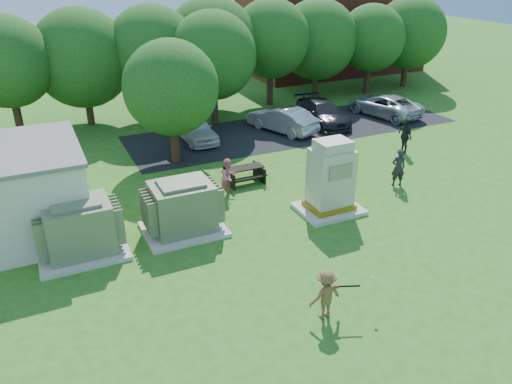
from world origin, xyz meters
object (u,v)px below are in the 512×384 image
car_dark (322,113)px  car_silver_b (384,105)px  transformer_left (80,229)px  generator_cabinet (331,181)px  car_silver_a (282,119)px  batter (325,295)px  person_at_picnic (228,177)px  picnic_table (244,173)px  person_walking_right (405,136)px  person_by_generator (398,168)px  car_white (195,128)px  transformer_right (183,208)px

car_dark → car_silver_b: size_ratio=0.98×
transformer_left → generator_cabinet: generator_cabinet is taller
car_silver_a → car_silver_b: bearing=159.6°
transformer_left → generator_cabinet: size_ratio=0.98×
batter → car_dark: bearing=-124.6°
person_at_picnic → transformer_left: bearing=-179.2°
person_at_picnic → car_silver_a: (6.11, 6.60, -0.09)m
picnic_table → generator_cabinet: bearing=-63.9°
transformer_left → person_walking_right: bearing=10.4°
person_by_generator → car_silver_a: bearing=-64.5°
transformer_left → car_silver_a: size_ratio=0.67×
car_white → car_silver_b: bearing=-4.9°
transformer_right → picnic_table: bearing=38.9°
transformer_left → picnic_table: transformer_left is taller
person_walking_right → generator_cabinet: bearing=-55.0°
car_dark → car_silver_b: (4.57, -0.20, -0.02)m
person_at_picnic → car_dark: size_ratio=0.34×
transformer_left → car_silver_a: (12.60, 8.89, -0.23)m
generator_cabinet → person_walking_right: (7.18, 4.01, -0.41)m
car_silver_b → car_dark: bearing=-16.4°
car_silver_a → person_at_picnic: bearing=26.4°
person_at_picnic → person_walking_right: person_walking_right is taller
car_silver_a → car_dark: bearing=164.1°
car_white → car_silver_a: (5.18, -0.69, 0.05)m
transformer_right → batter: size_ratio=1.92×
picnic_table → person_walking_right: bearing=-0.4°
car_white → transformer_right: bearing=-113.3°
car_silver_a → car_dark: 2.92m
picnic_table → batter: bearing=-100.1°
car_white → transformer_left: bearing=-129.8°
person_by_generator → car_white: 11.57m
person_at_picnic → car_silver_b: size_ratio=0.33×
picnic_table → batter: (-1.72, -9.65, 0.31)m
person_at_picnic → car_white: size_ratio=0.41×
car_white → car_silver_b: same height
transformer_left → car_white: transformer_left is taller
person_by_generator → car_white: (-6.33, 9.69, -0.18)m
car_silver_a → person_by_generator: bearing=76.5°
generator_cabinet → person_by_generator: 4.24m
generator_cabinet → car_dark: (5.90, 10.06, -0.63)m
transformer_right → picnic_table: size_ratio=1.71×
picnic_table → batter: size_ratio=1.12×
picnic_table → batter: batter is taller
person_walking_right → car_white: person_walking_right is taller
picnic_table → person_at_picnic: (-1.13, -0.86, 0.36)m
transformer_right → car_silver_a: bearing=45.0°
batter → person_at_picnic: size_ratio=0.95×
transformer_right → person_at_picnic: 3.60m
transformer_left → person_at_picnic: (6.48, 2.29, -0.14)m
person_by_generator → car_dark: (1.76, 9.25, -0.17)m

